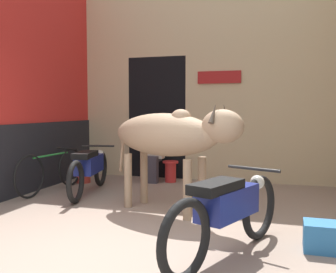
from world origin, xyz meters
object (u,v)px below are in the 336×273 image
cow (171,136)px  plastic_stool (171,171)px  bicycle (52,171)px  motorcycle_near (227,210)px  shopkeeper_seated (152,151)px  motorcycle_far (89,168)px  crate (327,237)px  bucket (84,176)px

cow → plastic_stool: size_ratio=5.13×
bicycle → cow: bearing=-16.1°
cow → motorcycle_near: (0.97, -1.40, -0.58)m
cow → shopkeeper_seated: (-0.98, 1.98, -0.45)m
motorcycle_near → motorcycle_far: (-2.58, 2.09, -0.02)m
cow → plastic_stool: (-0.64, 2.07, -0.82)m
crate → plastic_stool: bearing=129.9°
bucket → shopkeeper_seated: bearing=20.7°
cow → bucket: (-2.19, 1.52, -0.90)m
cow → motorcycle_far: cow is taller
bicycle → bucket: 0.89m
motorcycle_far → bicycle: (-0.69, -0.03, -0.08)m
motorcycle_far → cow: bearing=-23.2°
cow → bicycle: cow is taller
motorcycle_near → shopkeeper_seated: bearing=120.0°
bucket → cow: bearing=-34.8°
bicycle → shopkeeper_seated: size_ratio=1.55×
motorcycle_far → bucket: motorcycle_far is taller
cow → shopkeeper_seated: 2.25m
shopkeeper_seated → motorcycle_far: bearing=-116.1°
crate → bucket: 4.76m
shopkeeper_seated → plastic_stool: bearing=14.1°
motorcycle_far → motorcycle_near: bearing=-39.0°
cow → bicycle: 2.49m
shopkeeper_seated → bucket: shopkeeper_seated is taller
bicycle → shopkeeper_seated: bearing=44.9°
shopkeeper_seated → plastic_stool: size_ratio=2.82×
motorcycle_near → plastic_stool: motorcycle_near is taller
cow → motorcycle_far: 1.85m
bicycle → crate: (4.18, -1.61, -0.21)m
motorcycle_near → bicycle: motorcycle_near is taller
cow → motorcycle_near: size_ratio=1.08×
cow → crate: cow is taller
shopkeeper_seated → cow: bearing=-63.8°
cow → motorcycle_near: bearing=-55.2°
motorcycle_near → crate: size_ratio=4.35×
shopkeeper_seated → plastic_stool: (0.34, 0.09, -0.37)m
cow → plastic_stool: 2.31m
bicycle → bucket: bicycle is taller
shopkeeper_seated → crate: (2.86, -2.93, -0.45)m
motorcycle_near → cow: bearing=124.8°
bicycle → shopkeeper_seated: 1.88m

